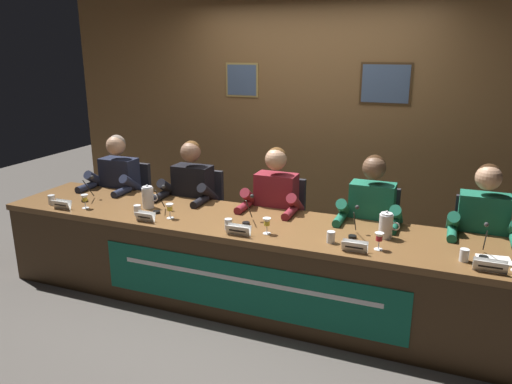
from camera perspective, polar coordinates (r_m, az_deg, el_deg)
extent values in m
plane|color=#4C4742|center=(4.27, 0.00, -12.59)|extent=(12.00, 12.00, 0.00)
cube|color=brown|center=(5.25, 6.31, 7.86)|extent=(5.69, 0.12, 2.60)
cube|color=tan|center=(5.39, -1.61, 12.81)|extent=(0.37, 0.02, 0.36)
cube|color=slate|center=(5.38, -1.66, 12.80)|extent=(0.33, 0.01, 0.32)
cube|color=#4C3319|center=(4.99, 14.75, 12.01)|extent=(0.49, 0.02, 0.40)
cube|color=slate|center=(4.97, 14.73, 12.00)|extent=(0.45, 0.01, 0.36)
cube|color=brown|center=(3.98, 0.00, -3.80)|extent=(4.49, 0.82, 0.05)
cube|color=#402A16|center=(3.79, -2.25, -10.82)|extent=(4.43, 0.04, 0.67)
cube|color=#402A16|center=(5.28, -22.75, -4.11)|extent=(0.08, 0.74, 0.67)
cube|color=#14664C|center=(3.75, -1.52, -11.13)|extent=(2.42, 0.01, 0.41)
cube|color=white|center=(3.72, -1.56, -10.18)|extent=(2.06, 0.00, 0.04)
cylinder|color=black|center=(5.43, -14.65, -6.44)|extent=(0.44, 0.44, 0.02)
cylinder|color=black|center=(5.35, -14.82, -4.24)|extent=(0.05, 0.05, 0.42)
cube|color=#232328|center=(5.28, -15.00, -1.95)|extent=(0.44, 0.44, 0.03)
cube|color=#232328|center=(5.36, -13.92, 1.05)|extent=(0.40, 0.05, 0.44)
cylinder|color=black|center=(5.16, -18.02, -5.28)|extent=(0.10, 0.10, 0.47)
cylinder|color=black|center=(5.03, -16.26, -5.65)|extent=(0.10, 0.10, 0.47)
cylinder|color=black|center=(5.17, -17.25, -1.77)|extent=(0.13, 0.34, 0.13)
cylinder|color=black|center=(5.05, -15.48, -2.05)|extent=(0.13, 0.34, 0.13)
cube|color=#1E2338|center=(5.17, -15.44, 1.16)|extent=(0.36, 0.20, 0.48)
sphere|color=tan|center=(5.07, -15.89, 5.20)|extent=(0.19, 0.19, 0.19)
sphere|color=gray|center=(5.08, -15.81, 5.39)|extent=(0.17, 0.17, 0.17)
cylinder|color=#1E2338|center=(5.22, -17.96, 1.32)|extent=(0.09, 0.30, 0.25)
cylinder|color=#1E2338|center=(4.96, -14.21, 0.87)|extent=(0.09, 0.30, 0.25)
cylinder|color=#1E2338|center=(5.11, -19.05, 0.51)|extent=(0.07, 0.24, 0.07)
cylinder|color=#1E2338|center=(4.85, -15.28, 0.02)|extent=(0.07, 0.24, 0.07)
cube|color=white|center=(4.58, -21.65, -1.41)|extent=(0.17, 0.03, 0.08)
cube|color=white|center=(4.60, -21.37, -1.29)|extent=(0.17, 0.03, 0.08)
cube|color=black|center=(4.58, -21.68, -1.42)|extent=(0.12, 0.01, 0.01)
cylinder|color=white|center=(4.55, -19.09, -1.76)|extent=(0.06, 0.06, 0.00)
cylinder|color=white|center=(4.54, -19.12, -1.41)|extent=(0.01, 0.01, 0.05)
cone|color=white|center=(4.52, -19.19, -0.68)|extent=(0.06, 0.06, 0.06)
cylinder|color=yellow|center=(4.53, -19.18, -0.76)|extent=(0.04, 0.04, 0.04)
cylinder|color=silver|center=(4.76, -22.54, -0.83)|extent=(0.06, 0.06, 0.08)
cylinder|color=silver|center=(4.76, -22.52, -1.02)|extent=(0.05, 0.05, 0.05)
cylinder|color=black|center=(4.74, -19.17, -0.94)|extent=(0.06, 0.06, 0.02)
cylinder|color=black|center=(4.76, -18.80, 0.42)|extent=(0.01, 0.13, 0.18)
sphere|color=#2D2D2D|center=(4.79, -18.41, 1.65)|extent=(0.03, 0.03, 0.03)
cylinder|color=black|center=(5.00, -6.80, -8.01)|extent=(0.44, 0.44, 0.02)
cylinder|color=black|center=(4.92, -6.89, -5.65)|extent=(0.05, 0.05, 0.42)
cube|color=#232328|center=(4.84, -6.98, -3.18)|extent=(0.44, 0.44, 0.03)
cube|color=#232328|center=(4.93, -5.96, 0.11)|extent=(0.40, 0.05, 0.44)
cylinder|color=black|center=(4.69, -10.03, -6.89)|extent=(0.10, 0.10, 0.47)
cylinder|color=black|center=(4.59, -7.88, -7.30)|extent=(0.10, 0.10, 0.47)
cylinder|color=black|center=(4.70, -9.24, -3.02)|extent=(0.13, 0.34, 0.13)
cylinder|color=black|center=(4.61, -7.10, -3.35)|extent=(0.13, 0.34, 0.13)
cube|color=black|center=(4.72, -7.28, 0.20)|extent=(0.36, 0.20, 0.48)
sphere|color=#8E664C|center=(4.61, -7.57, 4.61)|extent=(0.19, 0.19, 0.19)
sphere|color=#593819|center=(4.62, -7.48, 4.83)|extent=(0.17, 0.17, 0.17)
cylinder|color=black|center=(4.74, -10.10, 0.38)|extent=(0.09, 0.30, 0.25)
cylinder|color=black|center=(4.53, -5.58, -0.16)|extent=(0.09, 0.30, 0.25)
cylinder|color=black|center=(4.62, -11.12, -0.53)|extent=(0.07, 0.24, 0.07)
cylinder|color=black|center=(4.41, -6.52, -1.13)|extent=(0.07, 0.24, 0.07)
cube|color=white|center=(4.05, -12.80, -2.87)|extent=(0.16, 0.03, 0.08)
cube|color=white|center=(4.08, -12.54, -2.72)|extent=(0.16, 0.03, 0.08)
cube|color=black|center=(4.05, -12.83, -2.88)|extent=(0.12, 0.01, 0.01)
cylinder|color=white|center=(4.11, -9.88, -2.98)|extent=(0.06, 0.06, 0.00)
cylinder|color=white|center=(4.10, -9.90, -2.59)|extent=(0.01, 0.01, 0.05)
cone|color=white|center=(4.08, -9.94, -1.79)|extent=(0.06, 0.06, 0.06)
cylinder|color=yellow|center=(4.09, -9.94, -1.88)|extent=(0.04, 0.04, 0.04)
cylinder|color=silver|center=(4.24, -13.53, -2.04)|extent=(0.06, 0.06, 0.08)
cylinder|color=silver|center=(4.24, -13.52, -2.26)|extent=(0.05, 0.05, 0.05)
cylinder|color=black|center=(4.26, -11.41, -2.28)|extent=(0.06, 0.06, 0.02)
cylinder|color=black|center=(4.28, -11.02, -0.76)|extent=(0.01, 0.13, 0.18)
sphere|color=#2D2D2D|center=(4.30, -10.64, 0.61)|extent=(0.03, 0.03, 0.03)
cylinder|color=black|center=(4.69, 2.37, -9.64)|extent=(0.44, 0.44, 0.02)
cylinder|color=black|center=(4.60, 2.40, -7.15)|extent=(0.05, 0.05, 0.42)
cube|color=#232328|center=(4.51, 2.43, -4.53)|extent=(0.44, 0.44, 0.03)
cube|color=#232328|center=(4.61, 3.30, -0.98)|extent=(0.40, 0.05, 0.44)
cylinder|color=black|center=(4.33, -0.43, -8.64)|extent=(0.10, 0.10, 0.47)
cylinder|color=black|center=(4.27, 2.09, -9.06)|extent=(0.10, 0.10, 0.47)
cylinder|color=black|center=(4.35, 0.31, -4.43)|extent=(0.13, 0.34, 0.13)
cylinder|color=black|center=(4.28, 2.81, -4.78)|extent=(0.13, 0.34, 0.13)
cube|color=maroon|center=(4.39, 2.35, -0.94)|extent=(0.36, 0.20, 0.48)
sphere|color=tan|center=(4.27, 2.32, 3.80)|extent=(0.19, 0.19, 0.19)
sphere|color=#593819|center=(4.28, 2.39, 4.03)|extent=(0.17, 0.17, 0.17)
cylinder|color=maroon|center=(4.36, -0.69, -0.74)|extent=(0.09, 0.30, 0.25)
cylinder|color=maroon|center=(4.23, 4.58, -1.37)|extent=(0.09, 0.30, 0.25)
cylinder|color=maroon|center=(4.23, -1.52, -1.77)|extent=(0.07, 0.24, 0.07)
cylinder|color=maroon|center=(4.09, 3.90, -2.45)|extent=(0.07, 0.24, 0.07)
cube|color=white|center=(3.67, -2.17, -4.50)|extent=(0.19, 0.03, 0.08)
cube|color=white|center=(3.70, -1.95, -4.33)|extent=(0.19, 0.03, 0.08)
cube|color=black|center=(3.67, -2.18, -4.52)|extent=(0.13, 0.01, 0.01)
cylinder|color=white|center=(3.73, 1.25, -4.80)|extent=(0.06, 0.06, 0.00)
cylinder|color=white|center=(3.72, 1.26, -4.38)|extent=(0.01, 0.01, 0.05)
cone|color=white|center=(3.70, 1.26, -3.51)|extent=(0.06, 0.06, 0.06)
cylinder|color=yellow|center=(3.70, 1.26, -3.60)|extent=(0.04, 0.04, 0.04)
cylinder|color=silver|center=(3.80, -3.21, -3.72)|extent=(0.06, 0.06, 0.08)
cylinder|color=silver|center=(3.81, -3.20, -3.96)|extent=(0.05, 0.05, 0.05)
cylinder|color=black|center=(3.91, -1.16, -3.64)|extent=(0.06, 0.06, 0.02)
cylinder|color=black|center=(3.93, -0.81, -1.98)|extent=(0.01, 0.13, 0.18)
sphere|color=#2D2D2D|center=(3.96, -0.47, -0.47)|extent=(0.03, 0.03, 0.03)
cylinder|color=black|center=(4.51, 12.64, -11.16)|extent=(0.44, 0.44, 0.02)
cylinder|color=black|center=(4.42, 12.82, -8.60)|extent=(0.05, 0.05, 0.42)
cube|color=#232328|center=(4.33, 13.01, -5.90)|extent=(0.44, 0.44, 0.03)
cube|color=#232328|center=(4.43, 13.62, -2.16)|extent=(0.40, 0.05, 0.44)
cylinder|color=black|center=(4.12, 10.61, -10.34)|extent=(0.10, 0.10, 0.47)
cylinder|color=black|center=(4.09, 13.40, -10.71)|extent=(0.10, 0.10, 0.47)
cylinder|color=black|center=(4.13, 11.24, -5.89)|extent=(0.13, 0.34, 0.13)
cylinder|color=black|center=(4.11, 13.99, -6.22)|extent=(0.13, 0.34, 0.13)
cube|color=#196047|center=(4.20, 13.20, -2.19)|extent=(0.36, 0.20, 0.48)
sphere|color=brown|center=(4.08, 13.50, 2.74)|extent=(0.19, 0.19, 0.19)
sphere|color=#331E0F|center=(4.09, 13.55, 2.99)|extent=(0.17, 0.17, 0.17)
cylinder|color=#196047|center=(4.13, 10.13, -2.01)|extent=(0.09, 0.30, 0.25)
cylinder|color=#196047|center=(4.07, 15.91, -2.66)|extent=(0.09, 0.30, 0.25)
cylinder|color=#196047|center=(3.99, 9.62, -3.14)|extent=(0.07, 0.24, 0.07)
cylinder|color=#196047|center=(3.93, 15.61, -3.84)|extent=(0.07, 0.24, 0.07)
cube|color=white|center=(3.44, 11.27, -6.29)|extent=(0.18, 0.03, 0.08)
cube|color=white|center=(3.47, 11.38, -6.09)|extent=(0.18, 0.03, 0.08)
cube|color=black|center=(3.44, 11.26, -6.31)|extent=(0.12, 0.01, 0.01)
cylinder|color=white|center=(3.55, 13.95, -6.44)|extent=(0.06, 0.06, 0.00)
cylinder|color=white|center=(3.54, 13.98, -6.00)|extent=(0.01, 0.01, 0.05)
cone|color=white|center=(3.51, 14.05, -5.09)|extent=(0.06, 0.06, 0.06)
cylinder|color=#B21E2D|center=(3.52, 14.04, -5.19)|extent=(0.04, 0.04, 0.04)
cylinder|color=silver|center=(3.59, 8.65, -5.17)|extent=(0.06, 0.06, 0.08)
cylinder|color=silver|center=(3.59, 8.63, -5.42)|extent=(0.05, 0.05, 0.05)
cylinder|color=black|center=(3.71, 11.08, -5.09)|extent=(0.06, 0.06, 0.02)
cylinder|color=black|center=(3.73, 11.35, -3.33)|extent=(0.01, 0.13, 0.18)
sphere|color=#2D2D2D|center=(3.76, 11.61, -1.73)|extent=(0.03, 0.03, 0.03)
cylinder|color=black|center=(4.49, 23.48, -12.38)|extent=(0.44, 0.44, 0.02)
cylinder|color=black|center=(4.39, 23.81, -9.82)|extent=(0.05, 0.05, 0.42)
cube|color=#232328|center=(4.30, 24.16, -7.12)|extent=(0.44, 0.44, 0.03)
cube|color=#232328|center=(4.41, 24.45, -3.32)|extent=(0.40, 0.05, 0.44)
cylinder|color=black|center=(4.07, 22.48, -11.73)|extent=(0.10, 0.10, 0.47)
cylinder|color=black|center=(4.08, 25.33, -11.99)|extent=(0.10, 0.10, 0.47)
cylinder|color=black|center=(4.09, 22.93, -7.20)|extent=(0.13, 0.34, 0.13)
cylinder|color=black|center=(4.10, 25.73, -7.48)|extent=(0.13, 0.34, 0.13)
cube|color=#196047|center=(4.17, 24.65, -3.41)|extent=(0.36, 0.20, 0.48)
sphere|color=tan|center=(4.05, 25.29, 1.50)|extent=(0.19, 0.19, 0.19)
sphere|color=#331E0F|center=(4.06, 25.30, 1.76)|extent=(0.17, 0.17, 0.17)
cylinder|color=#196047|center=(4.06, 21.78, -3.29)|extent=(0.09, 0.30, 0.25)
cylinder|color=#196047|center=(3.92, 21.69, -4.50)|extent=(0.07, 0.24, 0.07)
cube|color=white|center=(3.42, 25.45, -7.84)|extent=(0.20, 0.03, 0.08)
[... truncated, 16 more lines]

